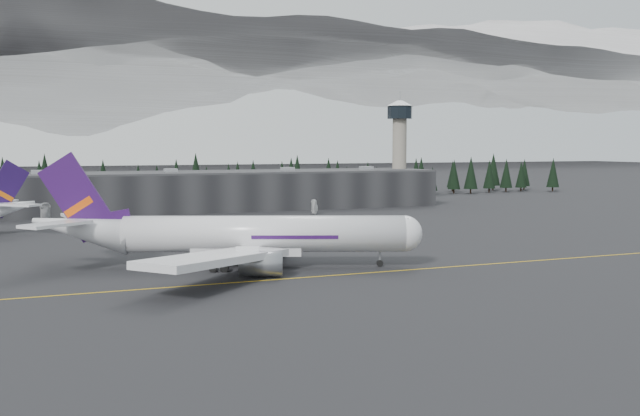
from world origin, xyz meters
name	(u,v)px	position (x,y,z in m)	size (l,w,h in m)	color
ground	(364,271)	(0.00, 0.00, 0.00)	(1400.00, 1400.00, 0.00)	black
taxiline	(369,273)	(0.00, -2.00, 0.01)	(400.00, 0.40, 0.02)	gold
terminal	(202,191)	(0.00, 125.00, 6.30)	(160.00, 30.00, 12.60)	black
control_tower	(400,139)	(75.00, 128.00, 23.41)	(10.00, 10.00, 37.70)	gray
treeline	(180,182)	(0.00, 162.00, 7.50)	(360.00, 20.00, 15.00)	black
mountain_ridge	(72,161)	(0.00, 1000.00, 0.00)	(4400.00, 900.00, 420.00)	white
jet_main	(230,235)	(-19.82, 12.21, 5.62)	(65.38, 58.42, 19.91)	silver
gse_vehicle_a	(45,220)	(-48.68, 99.48, 0.79)	(2.62, 5.67, 1.58)	#B8B8BA
gse_vehicle_b	(315,212)	(28.68, 95.92, 0.80)	(1.89, 4.70, 1.60)	silver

